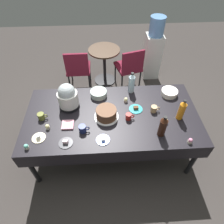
% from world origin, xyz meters
% --- Properties ---
extents(ground, '(9.00, 9.00, 0.00)m').
position_xyz_m(ground, '(0.00, 0.00, 0.00)').
color(ground, '#383330').
extents(potluck_table, '(2.20, 1.10, 0.75)m').
position_xyz_m(potluck_table, '(0.00, 0.00, 0.69)').
color(potluck_table, black).
rests_on(potluck_table, ground).
extents(frosted_layer_cake, '(0.31, 0.31, 0.13)m').
position_xyz_m(frosted_layer_cake, '(-0.07, -0.03, 0.81)').
color(frosted_layer_cake, silver).
rests_on(frosted_layer_cake, potluck_table).
extents(slow_cooker, '(0.27, 0.27, 0.36)m').
position_xyz_m(slow_cooker, '(-0.55, 0.18, 0.92)').
color(slow_cooker, black).
rests_on(slow_cooker, potluck_table).
extents(glass_salad_bowl, '(0.23, 0.23, 0.08)m').
position_xyz_m(glass_salad_bowl, '(-0.16, 0.37, 0.79)').
color(glass_salad_bowl, '#B2C6BC').
rests_on(glass_salad_bowl, potluck_table).
extents(ceramic_snack_bowl, '(0.23, 0.23, 0.07)m').
position_xyz_m(ceramic_snack_bowl, '(0.82, 0.34, 0.79)').
color(ceramic_snack_bowl, silver).
rests_on(ceramic_snack_bowl, potluck_table).
extents(dessert_plate_charcoal, '(0.16, 0.16, 0.05)m').
position_xyz_m(dessert_plate_charcoal, '(-0.54, -0.40, 0.76)').
color(dessert_plate_charcoal, '#2D2D33').
rests_on(dessert_plate_charcoal, potluck_table).
extents(dessert_plate_teal, '(0.18, 0.18, 0.04)m').
position_xyz_m(dessert_plate_teal, '(0.31, 0.08, 0.76)').
color(dessert_plate_teal, teal).
rests_on(dessert_plate_teal, potluck_table).
extents(dessert_plate_cobalt, '(0.16, 0.16, 0.04)m').
position_xyz_m(dessert_plate_cobalt, '(-0.12, -0.38, 0.76)').
color(dessert_plate_cobalt, '#2D4CB2').
rests_on(dessert_plate_cobalt, potluck_table).
extents(dessert_plate_cream, '(0.16, 0.16, 0.06)m').
position_xyz_m(dessert_plate_cream, '(-0.86, -0.31, 0.76)').
color(dessert_plate_cream, beige).
rests_on(dessert_plate_cream, potluck_table).
extents(cupcake_cocoa, '(0.05, 0.05, 0.07)m').
position_xyz_m(cupcake_cocoa, '(0.64, -0.17, 0.78)').
color(cupcake_cocoa, beige).
rests_on(cupcake_cocoa, potluck_table).
extents(cupcake_rose, '(0.05, 0.05, 0.07)m').
position_xyz_m(cupcake_rose, '(0.84, -0.47, 0.78)').
color(cupcake_rose, beige).
rests_on(cupcake_rose, potluck_table).
extents(cupcake_lemon, '(0.05, 0.05, 0.07)m').
position_xyz_m(cupcake_lemon, '(0.20, 0.23, 0.78)').
color(cupcake_lemon, beige).
rests_on(cupcake_lemon, potluck_table).
extents(cupcake_berry, '(0.05, 0.05, 0.07)m').
position_xyz_m(cupcake_berry, '(-0.96, -0.44, 0.78)').
color(cupcake_berry, beige).
rests_on(cupcake_berry, potluck_table).
extents(cupcake_mint, '(0.05, 0.05, 0.07)m').
position_xyz_m(cupcake_mint, '(-0.77, -0.18, 0.78)').
color(cupcake_mint, beige).
rests_on(cupcake_mint, potluck_table).
extents(soda_bottle_orange_juice, '(0.08, 0.08, 0.30)m').
position_xyz_m(soda_bottle_orange_juice, '(0.83, -0.10, 0.89)').
color(soda_bottle_orange_juice, orange).
rests_on(soda_bottle_orange_juice, potluck_table).
extents(soda_bottle_water, '(0.09, 0.09, 0.31)m').
position_xyz_m(soda_bottle_water, '(0.30, 0.44, 0.90)').
color(soda_bottle_water, silver).
rests_on(soda_bottle_water, potluck_table).
extents(soda_bottle_cola, '(0.09, 0.09, 0.30)m').
position_xyz_m(soda_bottle_cola, '(0.55, -0.34, 0.89)').
color(soda_bottle_cola, '#33190F').
rests_on(soda_bottle_cola, potluck_table).
extents(coffee_mug_navy, '(0.13, 0.09, 0.09)m').
position_xyz_m(coffee_mug_navy, '(-0.35, -0.24, 0.80)').
color(coffee_mug_navy, navy).
rests_on(coffee_mug_navy, potluck_table).
extents(coffee_mug_red, '(0.11, 0.07, 0.08)m').
position_xyz_m(coffee_mug_red, '(0.20, -0.08, 0.79)').
color(coffee_mug_red, '#B2231E').
rests_on(coffee_mug_red, potluck_table).
extents(coffee_mug_olive, '(0.12, 0.08, 0.09)m').
position_xyz_m(coffee_mug_olive, '(-0.87, -0.01, 0.79)').
color(coffee_mug_olive, olive).
rests_on(coffee_mug_olive, potluck_table).
extents(coffee_mug_tan, '(0.12, 0.08, 0.09)m').
position_xyz_m(coffee_mug_tan, '(0.54, 0.03, 0.79)').
color(coffee_mug_tan, tan).
rests_on(coffee_mug_tan, potluck_table).
extents(paper_napkin_stack, '(0.14, 0.14, 0.02)m').
position_xyz_m(paper_napkin_stack, '(-0.54, -0.14, 0.76)').
color(paper_napkin_stack, pink).
rests_on(paper_napkin_stack, potluck_table).
extents(maroon_chair_left, '(0.44, 0.44, 0.85)m').
position_xyz_m(maroon_chair_left, '(-0.55, 1.46, 0.49)').
color(maroon_chair_left, maroon).
rests_on(maroon_chair_left, ground).
extents(maroon_chair_right, '(0.54, 0.54, 0.85)m').
position_xyz_m(maroon_chair_right, '(0.42, 1.46, 0.49)').
color(maroon_chair_right, maroon).
rests_on(maroon_chair_right, ground).
extents(round_cafe_table, '(0.60, 0.60, 0.72)m').
position_xyz_m(round_cafe_table, '(-0.05, 1.69, 0.50)').
color(round_cafe_table, '#473323').
rests_on(round_cafe_table, ground).
extents(water_cooler, '(0.32, 0.32, 1.24)m').
position_xyz_m(water_cooler, '(0.93, 1.83, 0.59)').
color(water_cooler, silver).
rests_on(water_cooler, ground).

